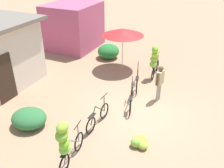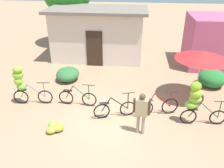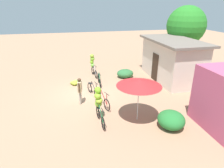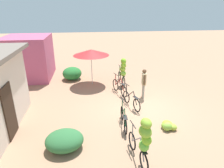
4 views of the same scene
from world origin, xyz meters
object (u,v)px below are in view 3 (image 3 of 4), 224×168
(market_umbrella, at_px, (139,82))
(bicycle_near_pile, at_px, (99,80))
(bicycle_by_shop, at_px, (102,101))
(banana_pile_on_ground, at_px, (75,83))
(building_low, at_px, (172,59))
(tree_behind_building, at_px, (186,26))
(bicycle_leftmost, at_px, (93,63))
(bicycle_rightmost, at_px, (99,101))
(bicycle_center_loaded, at_px, (93,90))
(person_vendor, at_px, (80,88))

(market_umbrella, relative_size, bicycle_near_pile, 1.36)
(bicycle_by_shop, bearing_deg, banana_pile_on_ground, -159.50)
(building_low, distance_m, banana_pile_on_ground, 7.34)
(building_low, relative_size, tree_behind_building, 1.08)
(bicycle_by_shop, bearing_deg, bicycle_leftmost, 177.71)
(bicycle_leftmost, relative_size, bicycle_near_pile, 1.07)
(bicycle_leftmost, bearing_deg, bicycle_rightmost, -5.38)
(tree_behind_building, distance_m, market_umbrella, 10.16)
(bicycle_leftmost, xyz_separation_m, bicycle_center_loaded, (3.78, -0.52, -0.66))
(tree_behind_building, xyz_separation_m, person_vendor, (5.00, -9.43, -2.70))
(bicycle_leftmost, distance_m, bicycle_rightmost, 6.66)
(bicycle_near_pile, bearing_deg, tree_behind_building, 107.16)
(bicycle_by_shop, distance_m, banana_pile_on_ground, 3.85)
(market_umbrella, relative_size, bicycle_leftmost, 1.28)
(bicycle_rightmost, relative_size, person_vendor, 1.09)
(building_low, bearing_deg, tree_behind_building, 134.97)
(person_vendor, bearing_deg, bicycle_by_shop, 61.18)
(person_vendor, bearing_deg, banana_pile_on_ground, -176.46)
(bicycle_leftmost, bearing_deg, person_vendor, -16.21)
(tree_behind_building, bearing_deg, building_low, -45.03)
(bicycle_near_pile, xyz_separation_m, bicycle_rightmost, (4.45, -0.77, 0.65))
(market_umbrella, height_order, banana_pile_on_ground, market_umbrella)
(bicycle_leftmost, distance_m, person_vendor, 4.94)
(bicycle_center_loaded, relative_size, person_vendor, 1.01)
(bicycle_by_shop, height_order, banana_pile_on_ground, bicycle_by_shop)
(bicycle_leftmost, distance_m, bicycle_center_loaded, 3.87)
(bicycle_by_shop, distance_m, bicycle_rightmost, 1.45)
(banana_pile_on_ground, bearing_deg, tree_behind_building, 101.97)
(tree_behind_building, height_order, bicycle_rightmost, tree_behind_building)
(building_low, distance_m, person_vendor, 7.50)
(market_umbrella, height_order, bicycle_near_pile, market_umbrella)
(tree_behind_building, relative_size, bicycle_leftmost, 3.11)
(market_umbrella, xyz_separation_m, bicycle_center_loaded, (-3.29, -1.74, -1.64))
(market_umbrella, bearing_deg, person_vendor, -131.94)
(bicycle_center_loaded, bearing_deg, tree_behind_building, 115.23)
(building_low, distance_m, bicycle_rightmost, 7.72)
(building_low, bearing_deg, bicycle_by_shop, -61.12)
(tree_behind_building, distance_m, bicycle_center_loaded, 10.04)
(market_umbrella, xyz_separation_m, bicycle_near_pile, (-4.89, -1.07, -1.65))
(bicycle_center_loaded, relative_size, bicycle_rightmost, 0.92)
(market_umbrella, distance_m, banana_pile_on_ground, 6.26)
(bicycle_near_pile, bearing_deg, building_low, 90.33)
(bicycle_center_loaded, height_order, person_vendor, person_vendor)
(market_umbrella, distance_m, bicycle_center_loaded, 4.07)
(bicycle_leftmost, height_order, bicycle_rightmost, bicycle_rightmost)
(bicycle_rightmost, bearing_deg, building_low, 125.56)
(tree_behind_building, xyz_separation_m, market_umbrella, (7.33, -6.83, -1.66))
(tree_behind_building, distance_m, bicycle_near_pile, 8.91)
(bicycle_by_shop, bearing_deg, bicycle_center_loaded, -169.16)
(bicycle_leftmost, bearing_deg, market_umbrella, 9.78)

